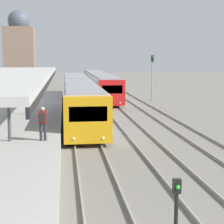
% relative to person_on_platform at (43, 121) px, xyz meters
% --- Properties ---
extents(platform_canopy, '(4.00, 22.14, 3.26)m').
position_rel_person_on_platform_xyz_m(platform_canopy, '(-1.55, 0.14, 2.15)').
color(platform_canopy, beige).
rests_on(platform_canopy, station_platform).
extents(person_on_platform, '(0.40, 0.40, 1.66)m').
position_rel_person_on_platform_xyz_m(person_on_platform, '(0.00, 0.00, 0.00)').
color(person_on_platform, '#2D2D33').
rests_on(person_on_platform, station_platform).
extents(train_near, '(2.65, 29.53, 2.93)m').
position_rel_person_on_platform_xyz_m(train_near, '(2.30, 16.36, -0.22)').
color(train_near, gold).
rests_on(train_near, ground_plane).
extents(train_far, '(2.57, 28.15, 2.87)m').
position_rel_person_on_platform_xyz_m(train_far, '(5.61, 31.46, -0.26)').
color(train_far, red).
rests_on(train_far, ground_plane).
extents(signal_post_near, '(0.20, 0.21, 1.91)m').
position_rel_person_on_platform_xyz_m(signal_post_near, '(3.76, -9.50, -0.67)').
color(signal_post_near, black).
rests_on(signal_post_near, ground_plane).
extents(signal_mast_far, '(0.28, 0.29, 5.14)m').
position_rel_person_on_platform_xyz_m(signal_mast_far, '(10.95, 23.44, 1.37)').
color(signal_mast_far, gray).
rests_on(signal_mast_far, ground_plane).
extents(distant_domed_building, '(4.00, 4.00, 11.24)m').
position_rel_person_on_platform_xyz_m(distant_domed_building, '(-4.86, 34.80, 3.43)').
color(distant_domed_building, '#89705B').
rests_on(distant_domed_building, ground_plane).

